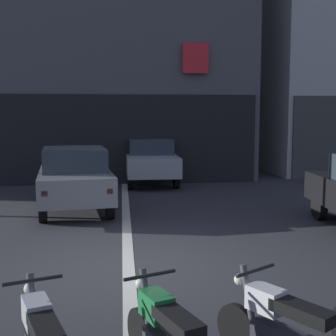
# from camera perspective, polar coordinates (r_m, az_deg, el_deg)

# --- Properties ---
(ground_plane) EXTENTS (120.00, 120.00, 0.00)m
(ground_plane) POSITION_cam_1_polar(r_m,az_deg,el_deg) (7.69, -4.96, -12.27)
(ground_plane) COLOR #333338
(lane_centre_line) EXTENTS (0.20, 18.00, 0.01)m
(lane_centre_line) POSITION_cam_1_polar(r_m,az_deg,el_deg) (13.51, -5.37, -3.94)
(lane_centre_line) COLOR silver
(lane_centre_line) RESTS_ON ground
(building_mid_block) EXTENTS (9.68, 9.40, 12.56)m
(building_mid_block) POSITION_cam_1_polar(r_m,az_deg,el_deg) (21.32, -5.37, 16.91)
(building_mid_block) COLOR #56565B
(building_mid_block) RESTS_ON ground
(car_grey_crossing_near) EXTENTS (2.28, 4.29, 1.64)m
(car_grey_crossing_near) POSITION_cam_1_polar(r_m,az_deg,el_deg) (12.12, -11.61, -1.06)
(car_grey_crossing_near) COLOR black
(car_grey_crossing_near) RESTS_ON ground
(car_silver_down_street) EXTENTS (1.80, 4.12, 1.64)m
(car_silver_down_street) POSITION_cam_1_polar(r_m,az_deg,el_deg) (16.57, -2.23, 1.15)
(car_silver_down_street) COLOR black
(car_silver_down_street) RESTS_ON ground
(motorcycle_white_row_centre) EXTENTS (0.97, 1.43, 0.98)m
(motorcycle_white_row_centre) POSITION_cam_1_polar(r_m,az_deg,el_deg) (4.74, 14.00, -19.07)
(motorcycle_white_row_centre) COLOR black
(motorcycle_white_row_centre) RESTS_ON ground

